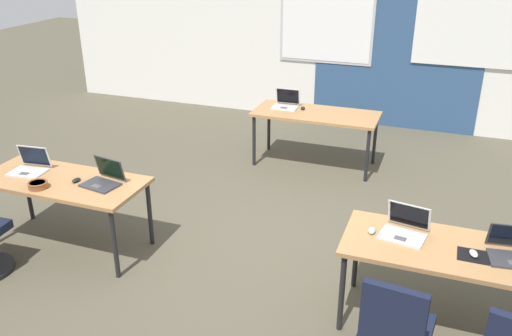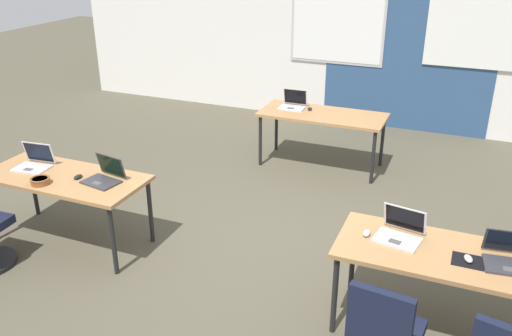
{
  "view_description": "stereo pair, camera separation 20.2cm",
  "coord_description": "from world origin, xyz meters",
  "px_view_note": "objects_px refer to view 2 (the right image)",
  "views": [
    {
      "loc": [
        1.55,
        -4.27,
        2.86
      ],
      "look_at": [
        -0.06,
        0.13,
        0.79
      ],
      "focal_mm": 37.76,
      "sensor_mm": 36.0,
      "label": 1
    },
    {
      "loc": [
        1.74,
        -4.2,
        2.86
      ],
      "look_at": [
        -0.06,
        0.13,
        0.79
      ],
      "focal_mm": 37.76,
      "sensor_mm": 36.0,
      "label": 2
    }
  ],
  "objects_px": {
    "laptop_near_left_inner": "(105,176)",
    "mouse_near_right_end": "(468,259)",
    "desk_far_center": "(322,118)",
    "desk_near_right": "(446,260)",
    "laptop_near_left_end": "(34,163)",
    "laptop_far_left": "(293,104)",
    "desk_near_left": "(65,181)",
    "laptop_near_right_inner": "(400,232)",
    "mouse_far_left": "(310,109)",
    "laptop_near_right_end": "(509,257)",
    "mouse_near_right_inner": "(367,233)",
    "snack_bowl": "(40,180)",
    "mouse_near_left_inner": "(78,177)"
  },
  "relations": [
    {
      "from": "desk_near_right",
      "to": "desk_far_center",
      "type": "xyz_separation_m",
      "value": [
        -1.75,
        2.8,
        0.0
      ]
    },
    {
      "from": "laptop_near_right_inner",
      "to": "mouse_far_left",
      "type": "xyz_separation_m",
      "value": [
        -1.59,
        2.8,
        -0.03
      ]
    },
    {
      "from": "desk_near_right",
      "to": "desk_far_center",
      "type": "height_order",
      "value": "same"
    },
    {
      "from": "mouse_near_right_inner",
      "to": "laptop_near_left_end",
      "type": "xyz_separation_m",
      "value": [
        -3.3,
        0.03,
        0.03
      ]
    },
    {
      "from": "mouse_near_right_inner",
      "to": "laptop_near_right_end",
      "type": "distance_m",
      "value": 1.0
    },
    {
      "from": "desk_far_center",
      "to": "mouse_far_left",
      "type": "relative_size",
      "value": 14.5
    },
    {
      "from": "laptop_far_left",
      "to": "laptop_near_right_end",
      "type": "height_order",
      "value": "laptop_far_left"
    },
    {
      "from": "laptop_far_left",
      "to": "desk_near_left",
      "type": "bearing_deg",
      "value": -115.8
    },
    {
      "from": "desk_far_center",
      "to": "snack_bowl",
      "type": "relative_size",
      "value": 9.01
    },
    {
      "from": "laptop_near_right_end",
      "to": "snack_bowl",
      "type": "bearing_deg",
      "value": 176.14
    },
    {
      "from": "laptop_near_left_inner",
      "to": "mouse_near_right_inner",
      "type": "bearing_deg",
      "value": 9.38
    },
    {
      "from": "desk_near_left",
      "to": "laptop_near_left_end",
      "type": "xyz_separation_m",
      "value": [
        -0.4,
        0.05,
        0.11
      ]
    },
    {
      "from": "desk_near_left",
      "to": "laptop_near_right_inner",
      "type": "xyz_separation_m",
      "value": [
        3.14,
        0.08,
        0.11
      ]
    },
    {
      "from": "laptop_near_right_end",
      "to": "laptop_near_left_end",
      "type": "bearing_deg",
      "value": 172.17
    },
    {
      "from": "laptop_near_left_end",
      "to": "snack_bowl",
      "type": "height_order",
      "value": "laptop_near_left_end"
    },
    {
      "from": "mouse_far_left",
      "to": "snack_bowl",
      "type": "bearing_deg",
      "value": -117.67
    },
    {
      "from": "desk_far_center",
      "to": "laptop_near_right_end",
      "type": "xyz_separation_m",
      "value": [
        2.15,
        -2.78,
        0.11
      ]
    },
    {
      "from": "snack_bowl",
      "to": "laptop_far_left",
      "type": "bearing_deg",
      "value": 66.01
    },
    {
      "from": "mouse_near_right_inner",
      "to": "laptop_near_left_end",
      "type": "relative_size",
      "value": 0.28
    },
    {
      "from": "mouse_near_left_inner",
      "to": "snack_bowl",
      "type": "distance_m",
      "value": 0.33
    },
    {
      "from": "mouse_near_right_end",
      "to": "laptop_near_right_end",
      "type": "bearing_deg",
      "value": 16.63
    },
    {
      "from": "desk_near_left",
      "to": "mouse_near_right_end",
      "type": "height_order",
      "value": "mouse_near_right_end"
    },
    {
      "from": "desk_far_center",
      "to": "laptop_near_right_inner",
      "type": "relative_size",
      "value": 4.25
    },
    {
      "from": "desk_near_left",
      "to": "laptop_near_right_end",
      "type": "xyz_separation_m",
      "value": [
        3.9,
        0.02,
        0.11
      ]
    },
    {
      "from": "mouse_far_left",
      "to": "snack_bowl",
      "type": "distance_m",
      "value": 3.5
    },
    {
      "from": "laptop_near_right_inner",
      "to": "laptop_near_right_end",
      "type": "xyz_separation_m",
      "value": [
        0.76,
        -0.06,
        -0.0
      ]
    },
    {
      "from": "desk_near_right",
      "to": "laptop_near_left_end",
      "type": "distance_m",
      "value": 3.9
    },
    {
      "from": "laptop_near_right_inner",
      "to": "laptop_near_left_end",
      "type": "bearing_deg",
      "value": -169.39
    },
    {
      "from": "mouse_far_left",
      "to": "laptop_near_right_inner",
      "type": "bearing_deg",
      "value": -60.44
    },
    {
      "from": "laptop_near_left_inner",
      "to": "laptop_near_right_end",
      "type": "xyz_separation_m",
      "value": [
        3.46,
        -0.03,
        -0.0
      ]
    },
    {
      "from": "laptop_near_left_inner",
      "to": "mouse_near_right_end",
      "type": "height_order",
      "value": "laptop_near_left_inner"
    },
    {
      "from": "laptop_near_right_inner",
      "to": "laptop_near_left_inner",
      "type": "relative_size",
      "value": 1.01
    },
    {
      "from": "laptop_near_right_end",
      "to": "snack_bowl",
      "type": "height_order",
      "value": "laptop_near_right_end"
    },
    {
      "from": "desk_near_left",
      "to": "laptop_near_left_inner",
      "type": "height_order",
      "value": "laptop_near_left_inner"
    },
    {
      "from": "laptop_near_right_inner",
      "to": "laptop_near_right_end",
      "type": "relative_size",
      "value": 1.03
    },
    {
      "from": "desk_far_center",
      "to": "mouse_near_right_end",
      "type": "relative_size",
      "value": 14.32
    },
    {
      "from": "laptop_near_right_inner",
      "to": "mouse_near_right_inner",
      "type": "distance_m",
      "value": 0.25
    },
    {
      "from": "mouse_near_right_end",
      "to": "desk_far_center",
      "type": "bearing_deg",
      "value": 123.53
    },
    {
      "from": "laptop_near_left_end",
      "to": "laptop_near_right_inner",
      "type": "bearing_deg",
      "value": -5.63
    },
    {
      "from": "desk_near_right",
      "to": "laptop_near_right_end",
      "type": "bearing_deg",
      "value": 3.47
    },
    {
      "from": "laptop_near_right_inner",
      "to": "snack_bowl",
      "type": "bearing_deg",
      "value": -164.41
    },
    {
      "from": "laptop_far_left",
      "to": "snack_bowl",
      "type": "xyz_separation_m",
      "value": [
        -1.39,
        -3.12,
        -0.01
      ]
    },
    {
      "from": "mouse_far_left",
      "to": "mouse_near_right_inner",
      "type": "bearing_deg",
      "value": -64.69
    },
    {
      "from": "desk_near_left",
      "to": "laptop_near_right_end",
      "type": "relative_size",
      "value": 4.36
    },
    {
      "from": "laptop_far_left",
      "to": "laptop_near_right_inner",
      "type": "bearing_deg",
      "value": -58.41
    },
    {
      "from": "desk_near_right",
      "to": "laptop_near_right_inner",
      "type": "relative_size",
      "value": 4.25
    },
    {
      "from": "mouse_near_left_inner",
      "to": "desk_far_center",
      "type": "bearing_deg",
      "value": 60.49
    },
    {
      "from": "snack_bowl",
      "to": "laptop_near_left_inner",
      "type": "bearing_deg",
      "value": 28.73
    },
    {
      "from": "desk_near_left",
      "to": "desk_near_right",
      "type": "distance_m",
      "value": 3.5
    },
    {
      "from": "laptop_far_left",
      "to": "mouse_near_right_end",
      "type": "xyz_separation_m",
      "value": [
        2.33,
        -2.95,
        -0.03
      ]
    }
  ]
}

